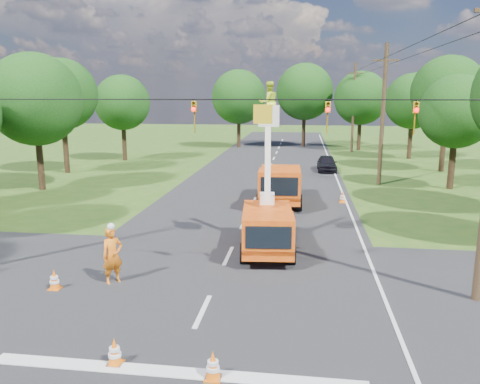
# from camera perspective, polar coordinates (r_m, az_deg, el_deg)

# --- Properties ---
(ground) EXTENTS (140.00, 140.00, 0.00)m
(ground) POSITION_cam_1_polar(r_m,az_deg,el_deg) (33.56, 2.57, 0.68)
(ground) COLOR #2A5218
(ground) RESTS_ON ground
(road_main) EXTENTS (12.00, 100.00, 0.06)m
(road_main) POSITION_cam_1_polar(r_m,az_deg,el_deg) (33.56, 2.57, 0.68)
(road_main) COLOR black
(road_main) RESTS_ON ground
(road_cross) EXTENTS (56.00, 10.00, 0.07)m
(road_cross) POSITION_cam_1_polar(r_m,az_deg,el_deg) (16.40, -3.09, -11.40)
(road_cross) COLOR black
(road_cross) RESTS_ON ground
(stop_bar) EXTENTS (9.00, 0.45, 0.02)m
(stop_bar) POSITION_cam_1_polar(r_m,az_deg,el_deg) (11.91, -8.03, -21.11)
(stop_bar) COLOR silver
(stop_bar) RESTS_ON ground
(edge_line) EXTENTS (0.12, 90.00, 0.02)m
(edge_line) POSITION_cam_1_polar(r_m,az_deg,el_deg) (33.55, 12.14, 0.42)
(edge_line) COLOR silver
(edge_line) RESTS_ON ground
(bucket_truck) EXTENTS (2.50, 5.47, 6.98)m
(bucket_truck) POSITION_cam_1_polar(r_m,az_deg,el_deg) (19.44, 3.37, -2.95)
(bucket_truck) COLOR orange
(bucket_truck) RESTS_ON ground
(second_truck) EXTENTS (2.70, 6.41, 2.37)m
(second_truck) POSITION_cam_1_polar(r_m,az_deg,el_deg) (28.07, 4.90, 1.02)
(second_truck) COLOR orange
(second_truck) RESTS_ON ground
(ground_worker) EXTENTS (0.86, 0.87, 2.02)m
(ground_worker) POSITION_cam_1_polar(r_m,az_deg,el_deg) (16.86, -15.28, -7.47)
(ground_worker) COLOR #DF5512
(ground_worker) RESTS_ON ground
(distant_car) EXTENTS (1.62, 3.98, 1.35)m
(distant_car) POSITION_cam_1_polar(r_m,az_deg,el_deg) (40.95, 10.54, 3.47)
(distant_car) COLOR black
(distant_car) RESTS_ON ground
(traffic_cone_0) EXTENTS (0.38, 0.38, 0.71)m
(traffic_cone_0) POSITION_cam_1_polar(r_m,az_deg,el_deg) (12.31, -15.04, -18.31)
(traffic_cone_0) COLOR orange
(traffic_cone_0) RESTS_ON ground
(traffic_cone_1) EXTENTS (0.38, 0.38, 0.71)m
(traffic_cone_1) POSITION_cam_1_polar(r_m,az_deg,el_deg) (11.45, -3.32, -20.38)
(traffic_cone_1) COLOR orange
(traffic_cone_1) RESTS_ON ground
(traffic_cone_2) EXTENTS (0.38, 0.38, 0.71)m
(traffic_cone_2) POSITION_cam_1_polar(r_m,az_deg,el_deg) (20.61, 4.94, -5.46)
(traffic_cone_2) COLOR orange
(traffic_cone_2) RESTS_ON ground
(traffic_cone_3) EXTENTS (0.38, 0.38, 0.71)m
(traffic_cone_3) POSITION_cam_1_polar(r_m,az_deg,el_deg) (25.53, 4.75, -2.07)
(traffic_cone_3) COLOR orange
(traffic_cone_3) RESTS_ON ground
(traffic_cone_4) EXTENTS (0.38, 0.38, 0.71)m
(traffic_cone_4) POSITION_cam_1_polar(r_m,az_deg,el_deg) (17.14, -21.70, -9.91)
(traffic_cone_4) COLOR orange
(traffic_cone_4) RESTS_ON ground
(traffic_cone_7) EXTENTS (0.38, 0.38, 0.71)m
(traffic_cone_7) POSITION_cam_1_polar(r_m,az_deg,el_deg) (29.01, 12.39, -0.63)
(traffic_cone_7) COLOR orange
(traffic_cone_7) RESTS_ON ground
(pole_right_mid) EXTENTS (1.80, 0.30, 10.00)m
(pole_right_mid) POSITION_cam_1_polar(r_m,az_deg,el_deg) (35.29, 17.01, 9.08)
(pole_right_mid) COLOR #4C3823
(pole_right_mid) RESTS_ON ground
(pole_right_far) EXTENTS (1.80, 0.30, 10.00)m
(pole_right_far) POSITION_cam_1_polar(r_m,az_deg,el_deg) (55.11, 13.68, 10.05)
(pole_right_far) COLOR #4C3823
(pole_right_far) RESTS_ON ground
(signal_span) EXTENTS (18.00, 0.29, 1.07)m
(signal_span) POSITION_cam_1_polar(r_m,az_deg,el_deg) (14.83, 5.25, 9.53)
(signal_span) COLOR black
(signal_span) RESTS_ON ground
(tree_left_d) EXTENTS (6.20, 6.20, 9.24)m
(tree_left_d) POSITION_cam_1_polar(r_m,az_deg,el_deg) (34.74, -23.73, 10.26)
(tree_left_d) COLOR #382616
(tree_left_d) RESTS_ON ground
(tree_left_e) EXTENTS (5.80, 5.80, 9.41)m
(tree_left_e) POSITION_cam_1_polar(r_m,az_deg,el_deg) (41.72, -20.92, 11.07)
(tree_left_e) COLOR #382616
(tree_left_e) RESTS_ON ground
(tree_left_f) EXTENTS (5.40, 5.40, 8.40)m
(tree_left_f) POSITION_cam_1_polar(r_m,az_deg,el_deg) (48.16, -14.16, 10.51)
(tree_left_f) COLOR #382616
(tree_left_f) RESTS_ON ground
(tree_right_c) EXTENTS (5.00, 5.00, 7.83)m
(tree_right_c) POSITION_cam_1_polar(r_m,az_deg,el_deg) (35.38, 24.91, 8.85)
(tree_right_c) COLOR #382616
(tree_right_c) RESTS_ON ground
(tree_right_d) EXTENTS (6.00, 6.00, 9.70)m
(tree_right_d) POSITION_cam_1_polar(r_m,az_deg,el_deg) (43.48, 24.01, 11.08)
(tree_right_d) COLOR #382616
(tree_right_d) RESTS_ON ground
(tree_right_e) EXTENTS (5.60, 5.60, 8.63)m
(tree_right_e) POSITION_cam_1_polar(r_m,az_deg,el_deg) (51.00, 20.32, 10.34)
(tree_right_e) COLOR #382616
(tree_right_e) RESTS_ON ground
(tree_far_a) EXTENTS (6.60, 6.60, 9.50)m
(tree_far_a) POSITION_cam_1_polar(r_m,az_deg,el_deg) (58.34, -0.15, 11.51)
(tree_far_a) COLOR #382616
(tree_far_a) RESTS_ON ground
(tree_far_b) EXTENTS (7.00, 7.00, 10.32)m
(tree_far_b) POSITION_cam_1_polar(r_m,az_deg,el_deg) (59.81, 7.90, 12.00)
(tree_far_b) COLOR #382616
(tree_far_b) RESTS_ON ground
(tree_far_c) EXTENTS (6.20, 6.20, 9.18)m
(tree_far_c) POSITION_cam_1_polar(r_m,az_deg,el_deg) (57.20, 14.53, 11.01)
(tree_far_c) COLOR #382616
(tree_far_c) RESTS_ON ground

